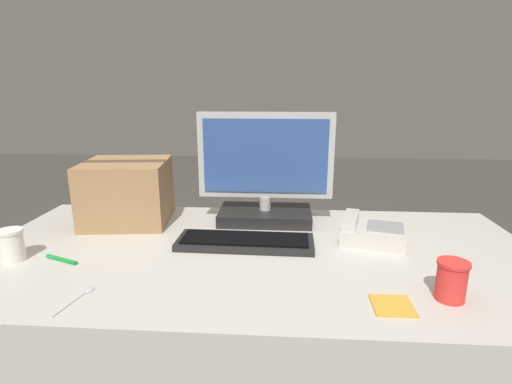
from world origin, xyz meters
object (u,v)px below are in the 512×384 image
(monitor, at_px, (265,180))
(cardboard_box, at_px, (127,192))
(keyboard, at_px, (245,242))
(paper_cup_right, at_px, (452,280))
(pen_marker, at_px, (62,259))
(desk_phone, at_px, (371,232))
(spoon, at_px, (81,295))
(paper_cup_left, at_px, (11,245))
(sticky_note_pad, at_px, (392,306))

(monitor, height_order, cardboard_box, monitor)
(cardboard_box, bearing_deg, keyboard, -24.21)
(paper_cup_right, bearing_deg, pen_marker, 172.32)
(desk_phone, height_order, cardboard_box, cardboard_box)
(desk_phone, distance_m, spoon, 0.91)
(paper_cup_right, bearing_deg, keyboard, 150.21)
(monitor, distance_m, pen_marker, 0.74)
(paper_cup_left, bearing_deg, keyboard, 13.74)
(pen_marker, bearing_deg, sticky_note_pad, -170.19)
(keyboard, relative_size, paper_cup_right, 4.48)
(paper_cup_right, bearing_deg, desk_phone, 106.86)
(paper_cup_right, xyz_separation_m, pen_marker, (-1.08, 0.15, -0.05))
(monitor, bearing_deg, paper_cup_left, -150.46)
(desk_phone, bearing_deg, cardboard_box, -175.03)
(keyboard, height_order, pen_marker, keyboard)
(sticky_note_pad, bearing_deg, desk_phone, 85.37)
(cardboard_box, bearing_deg, pen_marker, -99.81)
(cardboard_box, xyz_separation_m, sticky_note_pad, (0.87, -0.57, -0.12))
(keyboard, relative_size, spoon, 3.01)
(monitor, relative_size, cardboard_box, 1.51)
(keyboard, xyz_separation_m, paper_cup_right, (0.54, -0.31, 0.04))
(monitor, relative_size, keyboard, 1.12)
(spoon, distance_m, sticky_note_pad, 0.77)
(paper_cup_left, height_order, sticky_note_pad, paper_cup_left)
(sticky_note_pad, bearing_deg, cardboard_box, 146.70)
(paper_cup_right, bearing_deg, sticky_note_pad, -162.89)
(keyboard, relative_size, cardboard_box, 1.35)
(spoon, xyz_separation_m, cardboard_box, (-0.09, 0.57, 0.12))
(keyboard, height_order, spoon, keyboard)
(monitor, relative_size, paper_cup_right, 5.03)
(paper_cup_right, xyz_separation_m, cardboard_box, (-1.01, 0.52, 0.07))
(sticky_note_pad, bearing_deg, paper_cup_right, 17.11)
(paper_cup_right, xyz_separation_m, spoon, (-0.92, -0.05, -0.05))
(paper_cup_left, xyz_separation_m, cardboard_box, (0.21, 0.38, 0.07))
(pen_marker, bearing_deg, keyboard, -141.82)
(keyboard, height_order, desk_phone, desk_phone)
(spoon, height_order, sticky_note_pad, sticky_note_pad)
(desk_phone, bearing_deg, paper_cup_right, -59.12)
(monitor, relative_size, spoon, 3.38)
(desk_phone, relative_size, sticky_note_pad, 2.57)
(desk_phone, distance_m, paper_cup_right, 0.40)
(paper_cup_left, distance_m, pen_marker, 0.15)
(paper_cup_left, xyz_separation_m, spoon, (0.31, -0.19, -0.05))
(paper_cup_right, bearing_deg, monitor, 130.86)
(monitor, height_order, pen_marker, monitor)
(paper_cup_right, bearing_deg, cardboard_box, 152.76)
(paper_cup_left, relative_size, pen_marker, 0.83)
(spoon, bearing_deg, paper_cup_right, -75.88)
(desk_phone, bearing_deg, monitor, 167.88)
(desk_phone, bearing_deg, keyboard, -156.50)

